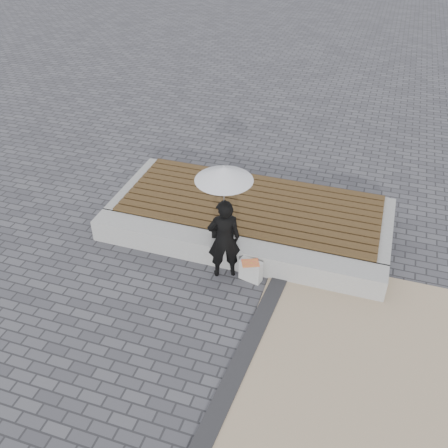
{
  "coord_description": "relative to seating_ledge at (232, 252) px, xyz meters",
  "views": [
    {
      "loc": [
        1.9,
        -4.56,
        5.46
      ],
      "look_at": [
        -0.02,
        1.26,
        1.0
      ],
      "focal_mm": 40.09,
      "sensor_mm": 36.0,
      "label": 1
    }
  ],
  "objects": [
    {
      "name": "seating_ledge",
      "position": [
        0.0,
        0.0,
        0.0
      ],
      "size": [
        5.0,
        0.45,
        0.4
      ],
      "primitive_type": "cube",
      "color": "#AFAEA9",
      "rests_on": "ground"
    },
    {
      "name": "handbag",
      "position": [
        -0.2,
        0.12,
        0.33
      ],
      "size": [
        0.39,
        0.24,
        0.26
      ],
      "primitive_type": "cube",
      "rotation": [
        0.0,
        0.0,
        0.33
      ],
      "color": "black",
      "rests_on": "seating_ledge"
    },
    {
      "name": "parasol",
      "position": [
        -0.02,
        -0.34,
        1.68
      ],
      "size": [
        0.85,
        0.85,
        1.08
      ],
      "rotation": [
        0.0,
        0.0,
        -0.38
      ],
      "color": "silver",
      "rests_on": "ground"
    },
    {
      "name": "magazine",
      "position": [
        0.43,
        -0.39,
        0.18
      ],
      "size": [
        0.33,
        0.29,
        0.01
      ],
      "primitive_type": "cube",
      "rotation": [
        0.0,
        0.0,
        0.42
      ],
      "color": "red",
      "rests_on": "canvas_tote"
    },
    {
      "name": "woman",
      "position": [
        -0.02,
        -0.34,
        0.51
      ],
      "size": [
        0.61,
        0.53,
        1.42
      ],
      "primitive_type": "imported",
      "rotation": [
        0.0,
        0.0,
        3.58
      ],
      "color": "black",
      "rests_on": "ground"
    },
    {
      "name": "ground",
      "position": [
        0.0,
        -1.6,
        -0.2
      ],
      "size": [
        80.0,
        80.0,
        0.0
      ],
      "primitive_type": "plane",
      "color": "#4D4C51",
      "rests_on": "ground"
    },
    {
      "name": "timber_decking",
      "position": [
        0.0,
        1.2,
        0.22
      ],
      "size": [
        4.6,
        2.0,
        0.04
      ],
      "primitive_type": null,
      "color": "brown",
      "rests_on": "timber_platform"
    },
    {
      "name": "timber_platform",
      "position": [
        0.0,
        1.2,
        0.0
      ],
      "size": [
        5.0,
        2.0,
        0.4
      ],
      "primitive_type": "cube",
      "color": "#A5A6A1",
      "rests_on": "ground"
    },
    {
      "name": "terrazzo_zone",
      "position": [
        3.2,
        -2.1,
        -0.19
      ],
      "size": [
        5.0,
        5.0,
        0.02
      ],
      "primitive_type": "cube",
      "color": "tan",
      "rests_on": "ground"
    },
    {
      "name": "canvas_tote",
      "position": [
        0.43,
        -0.34,
        -0.01
      ],
      "size": [
        0.38,
        0.23,
        0.38
      ],
      "primitive_type": "cube",
      "rotation": [
        0.0,
        0.0,
        -0.22
      ],
      "color": "beige",
      "rests_on": "ground"
    },
    {
      "name": "edging_band",
      "position": [
        0.75,
        -2.1,
        -0.18
      ],
      "size": [
        0.61,
        5.2,
        0.04
      ],
      "primitive_type": "cube",
      "rotation": [
        0.0,
        0.0,
        -0.07
      ],
      "color": "#29292B",
      "rests_on": "ground"
    }
  ]
}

